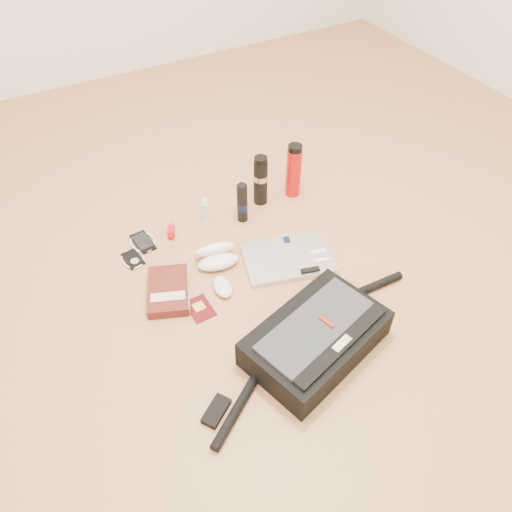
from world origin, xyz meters
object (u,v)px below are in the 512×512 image
messenger_bag (316,339)px  thermos_red (294,171)px  laptop (288,258)px  thermos_black (261,180)px  book (169,291)px

messenger_bag → thermos_red: 0.85m
laptop → thermos_black: (0.08, 0.37, 0.11)m
book → thermos_black: 0.65m
laptop → book: bearing=-171.4°
messenger_bag → laptop: 0.43m
messenger_bag → thermos_black: 0.81m
book → thermos_red: thermos_red is taller
thermos_red → messenger_bag: bearing=-116.7°
book → thermos_red: bearing=43.9°
thermos_red → book: bearing=-157.7°
messenger_bag → book: 0.57m
messenger_bag → thermos_red: thermos_red is taller
messenger_bag → laptop: size_ratio=2.34×
book → thermos_black: thermos_black is taller
laptop → book: book is taller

